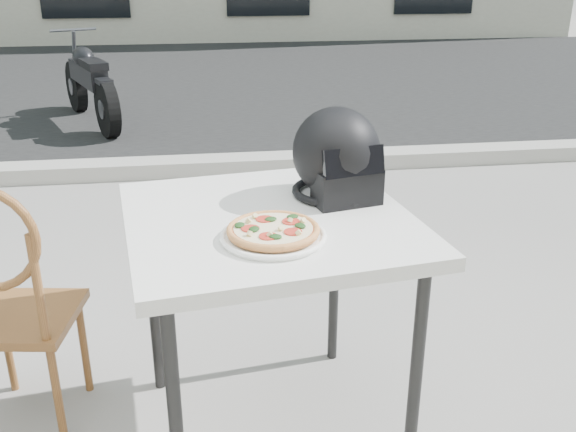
{
  "coord_description": "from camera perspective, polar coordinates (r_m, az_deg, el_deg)",
  "views": [
    {
      "loc": [
        0.29,
        -1.87,
        1.61
      ],
      "look_at": [
        0.53,
        -0.14,
        0.89
      ],
      "focal_mm": 40.0,
      "sensor_mm": 36.0,
      "label": 1
    }
  ],
  "objects": [
    {
      "name": "street_asphalt",
      "position": [
        9.02,
        -9.87,
        11.7
      ],
      "size": [
        30.0,
        8.0,
        0.0
      ],
      "primitive_type": "cube",
      "color": "black",
      "rests_on": "ground"
    },
    {
      "name": "curb",
      "position": [
        5.12,
        -10.85,
        4.28
      ],
      "size": [
        30.0,
        0.25,
        0.12
      ],
      "primitive_type": "cube",
      "color": "#A3A098",
      "rests_on": "ground"
    },
    {
      "name": "cafe_table_main",
      "position": [
        2.05,
        -1.7,
        -1.91
      ],
      "size": [
        1.0,
        1.0,
        0.84
      ],
      "rotation": [
        0.0,
        0.0,
        0.14
      ],
      "color": "silver",
      "rests_on": "ground"
    },
    {
      "name": "plate",
      "position": [
        1.85,
        -1.32,
        -1.82
      ],
      "size": [
        0.37,
        0.37,
        0.02
      ],
      "rotation": [
        0.0,
        0.0,
        -0.2
      ],
      "color": "white",
      "rests_on": "cafe_table_main"
    },
    {
      "name": "pizza",
      "position": [
        1.85,
        -1.33,
        -1.22
      ],
      "size": [
        0.35,
        0.35,
        0.03
      ],
      "rotation": [
        0.0,
        0.0,
        0.37
      ],
      "color": "#D28B4D",
      "rests_on": "plate"
    },
    {
      "name": "helmet",
      "position": [
        2.16,
        4.4,
        5.17
      ],
      "size": [
        0.36,
        0.37,
        0.3
      ],
      "rotation": [
        0.0,
        0.0,
        0.22
      ],
      "color": "black",
      "rests_on": "cafe_table_main"
    },
    {
      "name": "cafe_chair_main",
      "position": [
        2.36,
        -23.68,
        -6.59
      ],
      "size": [
        0.42,
        0.42,
        0.98
      ],
      "rotation": [
        0.0,
        0.0,
        2.99
      ],
      "color": "brown",
      "rests_on": "ground"
    },
    {
      "name": "motorcycle",
      "position": [
        6.86,
        -17.26,
        11.11
      ],
      "size": [
        0.77,
        1.71,
        0.9
      ],
      "rotation": [
        0.0,
        0.0,
        0.38
      ],
      "color": "black",
      "rests_on": "street_asphalt"
    }
  ]
}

